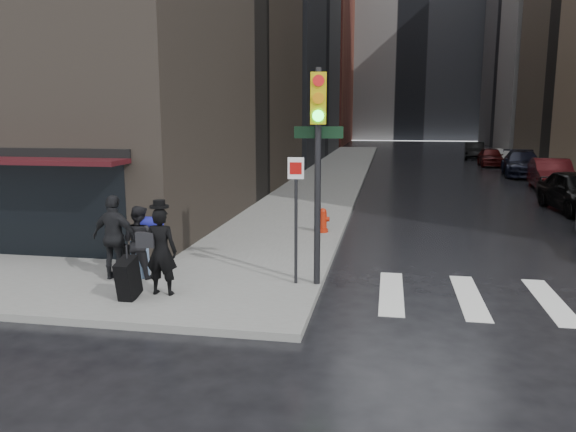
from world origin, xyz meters
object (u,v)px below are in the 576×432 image
traffic_light (316,148)px  parked_car_2 (551,175)px  parked_car_3 (522,164)px  fire_hydrant (323,221)px  man_overcoat (154,255)px  man_greycoat (115,238)px  parked_car_4 (491,157)px  parked_car_5 (474,151)px  man_jeans (139,241)px

traffic_light → parked_car_2: (9.47, 18.22, -2.30)m
traffic_light → parked_car_2: traffic_light is taller
parked_car_2 → parked_car_3: parked_car_2 is taller
traffic_light → fire_hydrant: 6.08m
man_overcoat → parked_car_2: (12.56, 19.47, -0.19)m
man_greycoat → parked_car_3: bearing=-110.6°
man_greycoat → fire_hydrant: (3.92, 5.80, -0.61)m
parked_car_3 → parked_car_2: bearing=-84.6°
traffic_light → parked_car_2: bearing=55.9°
parked_car_3 → man_greycoat: bearing=-113.1°
man_greycoat → parked_car_4: bearing=-104.2°
man_overcoat → parked_car_5: man_overcoat is taller
man_greycoat → parked_car_4: 34.42m
parked_car_5 → fire_hydrant: bearing=-99.8°
traffic_light → fire_hydrant: (-0.48, 5.47, -2.60)m
parked_car_2 → parked_car_3: (0.05, 6.62, -0.02)m
parked_car_4 → man_greycoat: bearing=-109.6°
parked_car_3 → parked_car_5: 13.27m
parked_car_2 → parked_car_4: parked_car_2 is taller
man_overcoat → parked_car_5: (11.64, 39.32, -0.27)m
parked_car_4 → parked_car_5: 6.62m
man_overcoat → traffic_light: size_ratio=0.43×
man_overcoat → fire_hydrant: man_overcoat is taller
man_jeans → parked_car_5: man_jeans is taller
parked_car_3 → man_jeans: bearing=-112.6°
man_overcoat → fire_hydrant: (2.61, 6.72, -0.49)m
man_overcoat → traffic_light: 3.94m
traffic_light → parked_car_4: 32.75m
man_overcoat → traffic_light: (3.09, 1.25, 2.11)m
man_jeans → fire_hydrant: (3.48, 5.54, -0.48)m
man_greycoat → traffic_light: bearing=-167.3°
parked_car_2 → parked_car_5: (-0.92, 19.85, -0.08)m
man_greycoat → traffic_light: traffic_light is taller
man_overcoat → parked_car_5: 41.01m
man_greycoat → parked_car_4: (13.19, 31.79, -0.41)m
man_jeans → fire_hydrant: bearing=-111.9°
man_greycoat → fire_hydrant: bearing=-115.7°
traffic_light → parked_car_3: 26.70m
parked_car_2 → man_greycoat: bearing=-121.4°
parked_car_3 → fire_hydrant: bearing=-111.4°
traffic_light → parked_car_5: traffic_light is taller
man_overcoat → parked_car_3: 28.98m
parked_car_2 → man_overcoat: bearing=-117.4°
man_greycoat → traffic_light: 4.84m
parked_car_2 → traffic_light: bearing=-112.1°
parked_car_4 → parked_car_5: (-0.23, 6.62, 0.03)m
man_jeans → parked_car_4: man_jeans is taller
parked_car_5 → man_jeans: bearing=-102.5°
parked_car_2 → parked_car_5: size_ratio=1.11×
parked_car_4 → parked_car_2: bearing=-84.1°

